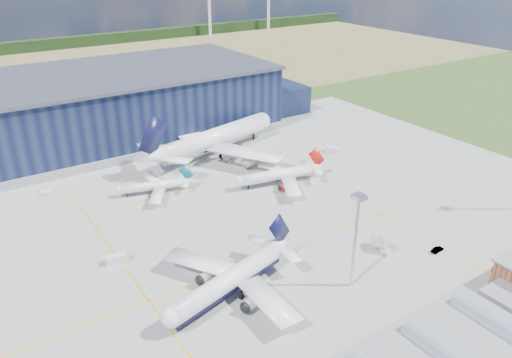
# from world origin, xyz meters

# --- Properties ---
(ground) EXTENTS (600.00, 600.00, 0.00)m
(ground) POSITION_xyz_m (0.00, 0.00, 0.00)
(ground) COLOR #2E481B
(ground) RESTS_ON ground
(apron) EXTENTS (220.00, 160.00, 0.08)m
(apron) POSITION_xyz_m (0.00, 10.00, 0.03)
(apron) COLOR gray
(apron) RESTS_ON ground
(farmland) EXTENTS (600.00, 220.00, 0.01)m
(farmland) POSITION_xyz_m (0.00, 220.00, 0.00)
(farmland) COLOR olive
(farmland) RESTS_ON ground
(treeline) EXTENTS (600.00, 8.00, 8.00)m
(treeline) POSITION_xyz_m (0.00, 300.00, 4.00)
(treeline) COLOR black
(treeline) RESTS_ON ground
(hangar) EXTENTS (145.00, 62.00, 26.10)m
(hangar) POSITION_xyz_m (2.81, 94.80, 11.62)
(hangar) COLOR #101435
(hangar) RESTS_ON ground
(light_mast_center) EXTENTS (2.60, 2.60, 23.00)m
(light_mast_center) POSITION_xyz_m (10.00, -30.00, 15.43)
(light_mast_center) COLOR silver
(light_mast_center) RESTS_ON ground
(airliner_navy) EXTENTS (48.39, 47.78, 12.96)m
(airliner_navy) POSITION_xyz_m (-14.90, -18.07, 6.48)
(airliner_navy) COLOR white
(airliner_navy) RESTS_ON ground
(airliner_red) EXTENTS (37.39, 36.86, 10.32)m
(airliner_red) POSITION_xyz_m (27.04, 21.99, 5.16)
(airliner_red) COLOR white
(airliner_red) RESTS_ON ground
(airliner_widebody) EXTENTS (75.93, 74.94, 20.48)m
(airliner_widebody) POSITION_xyz_m (23.68, 55.00, 10.24)
(airliner_widebody) COLOR white
(airliner_widebody) RESTS_ON ground
(airliner_regional) EXTENTS (30.30, 29.94, 7.98)m
(airliner_regional) POSITION_xyz_m (-8.90, 38.03, 3.99)
(airliner_regional) COLOR white
(airliner_regional) RESTS_ON ground
(gse_van_a) EXTENTS (5.28, 2.96, 2.18)m
(gse_van_a) POSITION_xyz_m (-30.86, 7.90, 1.09)
(gse_van_a) COLOR silver
(gse_van_a) RESTS_ON ground
(gse_cart_a) EXTENTS (2.62, 3.42, 1.33)m
(gse_cart_a) POSITION_xyz_m (23.98, 45.85, 0.67)
(gse_cart_a) COLOR silver
(gse_cart_a) RESTS_ON ground
(gse_van_b) EXTENTS (4.42, 5.60, 2.34)m
(gse_van_b) POSITION_xyz_m (59.99, 32.49, 1.17)
(gse_van_b) COLOR silver
(gse_van_b) RESTS_ON ground
(gse_tug_c) EXTENTS (2.97, 3.63, 1.37)m
(gse_tug_c) POSITION_xyz_m (33.21, 30.41, 0.68)
(gse_tug_c) COLOR yellow
(gse_tug_c) RESTS_ON ground
(gse_cart_b) EXTENTS (3.78, 3.79, 1.39)m
(gse_cart_b) POSITION_xyz_m (-36.43, 54.99, 0.70)
(gse_cart_b) COLOR silver
(gse_cart_b) RESTS_ON ground
(airstair) EXTENTS (2.26, 4.85, 3.02)m
(airstair) POSITION_xyz_m (26.45, -22.87, 1.51)
(airstair) COLOR silver
(airstair) RESTS_ON ground
(car_b) EXTENTS (3.89, 1.60, 1.25)m
(car_b) POSITION_xyz_m (37.71, -31.83, 0.63)
(car_b) COLOR #99999E
(car_b) RESTS_ON ground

